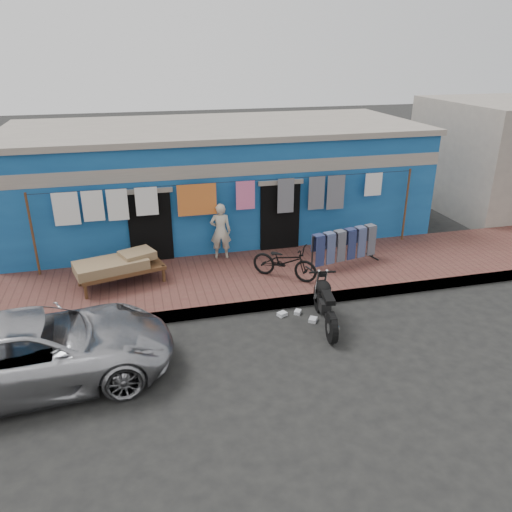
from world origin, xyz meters
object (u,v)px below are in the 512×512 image
at_px(motorcycle, 326,303).
at_px(jeans_rack, 344,247).
at_px(seated_person, 221,231).
at_px(charpoy, 121,270).
at_px(bicycle, 285,258).
at_px(car, 37,350).

relative_size(motorcycle, jeans_rack, 0.82).
bearing_deg(motorcycle, seated_person, 123.16).
relative_size(charpoy, jeans_rack, 1.09).
distance_m(seated_person, bicycle, 2.08).
distance_m(charpoy, jeans_rack, 5.60).
bearing_deg(jeans_rack, charpoy, 177.93).
height_order(seated_person, jeans_rack, seated_person).
bearing_deg(seated_person, motorcycle, 123.79).
bearing_deg(charpoy, jeans_rack, -2.07).
relative_size(bicycle, charpoy, 0.73).
xyz_separation_m(seated_person, motorcycle, (1.57, -3.59, -0.48)).
distance_m(car, charpoy, 3.51).
xyz_separation_m(charpoy, jeans_rack, (5.60, -0.20, 0.14)).
relative_size(car, bicycle, 2.90).
relative_size(seated_person, jeans_rack, 0.73).
bearing_deg(seated_person, charpoy, 31.28).
bearing_deg(jeans_rack, motorcycle, -120.95).
relative_size(car, charpoy, 2.11).
relative_size(car, jeans_rack, 2.29).
height_order(car, jeans_rack, car).
relative_size(bicycle, jeans_rack, 0.79).
relative_size(seated_person, motorcycle, 0.89).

